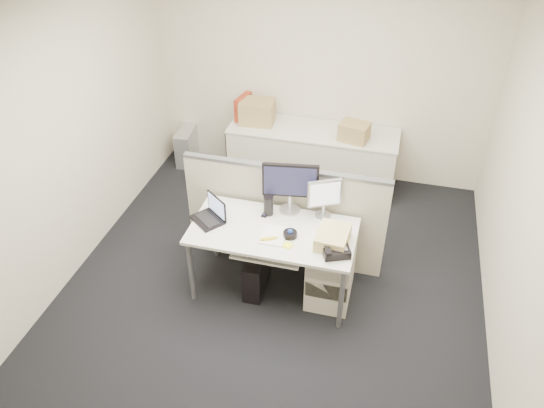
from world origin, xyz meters
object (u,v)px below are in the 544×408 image
(desk, at_px, (273,235))
(desk_phone, at_px, (336,251))
(monitor_main, at_px, (290,188))
(laptop, at_px, (207,211))

(desk, bearing_deg, desk_phone, -16.70)
(monitor_main, distance_m, desk_phone, 0.75)
(desk, bearing_deg, monitor_main, 75.71)
(monitor_main, distance_m, laptop, 0.79)
(laptop, bearing_deg, monitor_main, 64.11)
(desk, bearing_deg, laptop, -178.15)
(desk, distance_m, laptop, 0.65)
(desk, relative_size, laptop, 5.06)
(desk_phone, bearing_deg, monitor_main, 113.56)
(desk_phone, bearing_deg, laptop, 150.05)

